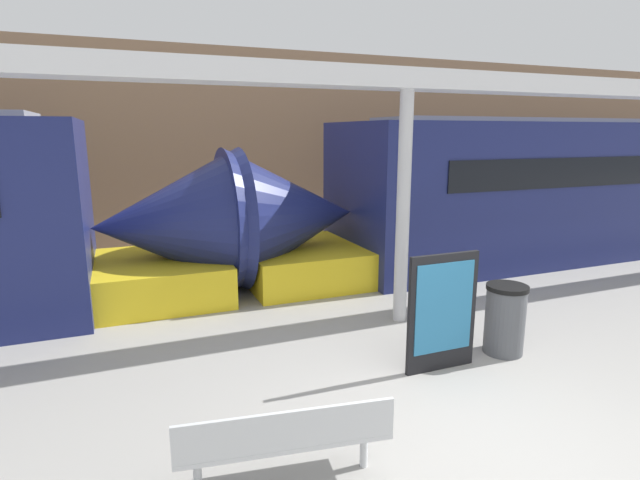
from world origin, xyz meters
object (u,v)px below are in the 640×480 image
(trash_bin, at_px, (505,319))
(poster_board, at_px, (442,312))
(train_left, at_px, (608,187))
(support_column_near, at_px, (403,210))
(bench_near, at_px, (285,436))

(trash_bin, bearing_deg, poster_board, -175.24)
(train_left, height_order, support_column_near, support_column_near)
(bench_near, xyz_separation_m, support_column_near, (2.84, 2.93, 1.29))
(trash_bin, bearing_deg, train_left, 31.01)
(train_left, bearing_deg, bench_near, -152.06)
(train_left, distance_m, trash_bin, 8.15)
(train_left, bearing_deg, trash_bin, -148.99)
(bench_near, xyz_separation_m, poster_board, (2.44, 1.28, 0.29))
(poster_board, bearing_deg, support_column_near, 76.26)
(train_left, bearing_deg, support_column_near, -161.08)
(trash_bin, bearing_deg, bench_near, -158.65)
(bench_near, distance_m, poster_board, 2.77)
(train_left, height_order, trash_bin, train_left)
(bench_near, relative_size, trash_bin, 1.94)
(poster_board, distance_m, support_column_near, 1.97)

